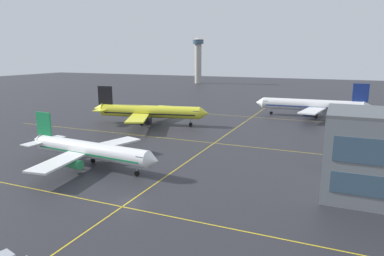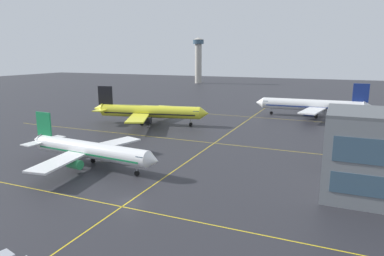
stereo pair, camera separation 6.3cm
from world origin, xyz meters
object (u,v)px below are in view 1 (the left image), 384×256
object	(u,v)px
airliner_front_gate	(89,150)
airliner_second_row	(149,112)
airliner_third_row	(312,105)
control_tower	(198,57)

from	to	relation	value
airliner_front_gate	airliner_second_row	world-z (taller)	airliner_second_row
airliner_second_row	airliner_third_row	world-z (taller)	airliner_third_row
airliner_second_row	airliner_front_gate	bearing A→B (deg)	-75.56
airliner_front_gate	airliner_second_row	distance (m)	44.04
control_tower	airliner_third_row	bearing A→B (deg)	-52.55
airliner_second_row	control_tower	world-z (taller)	control_tower
airliner_third_row	control_tower	world-z (taller)	control_tower
airliner_front_gate	airliner_third_row	size ratio (longest dim) A/B	0.81
airliner_third_row	control_tower	xyz separation A→B (m)	(-95.26, 124.37, 16.32)
airliner_front_gate	control_tower	distance (m)	210.88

